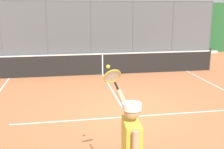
{
  "coord_description": "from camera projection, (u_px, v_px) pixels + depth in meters",
  "views": [
    {
      "loc": [
        1.66,
        7.42,
        2.94
      ],
      "look_at": [
        0.33,
        -0.26,
        1.05
      ],
      "focal_mm": 44.54,
      "sensor_mm": 36.0,
      "label": 1
    }
  ],
  "objects": [
    {
      "name": "ground_plane",
      "position": [
        125.0,
        111.0,
        8.07
      ],
      "size": [
        60.0,
        60.0,
        0.0
      ],
      "primitive_type": "plane",
      "color": "#B76B42"
    },
    {
      "name": "court_line_markings",
      "position": [
        131.0,
        121.0,
        7.34
      ],
      "size": [
        8.09,
        9.22,
        0.01
      ],
      "color": "white",
      "rests_on": "ground"
    },
    {
      "name": "fence_backdrop",
      "position": [
        90.0,
        29.0,
        17.44
      ],
      "size": [
        18.7,
        1.37,
        3.36
      ],
      "color": "#565B60",
      "rests_on": "ground"
    },
    {
      "name": "tennis_net",
      "position": [
        103.0,
        64.0,
        12.37
      ],
      "size": [
        10.4,
        0.09,
        1.07
      ],
      "color": "#2D2D2D",
      "rests_on": "ground"
    }
  ]
}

